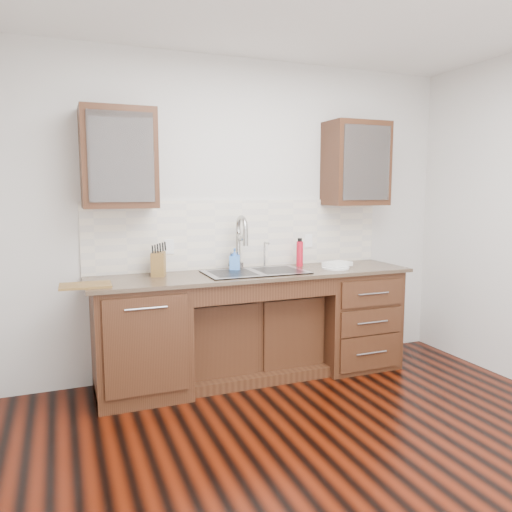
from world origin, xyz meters
name	(u,v)px	position (x,y,z in m)	size (l,w,h in m)	color
ground	(343,469)	(0.00, 0.00, -0.05)	(4.00, 3.50, 0.10)	#3D0F04
wall_back	(239,217)	(0.00, 1.80, 1.35)	(4.00, 0.10, 2.70)	silver
base_cabinet_left	(140,339)	(-0.95, 1.44, 0.44)	(0.70, 0.62, 0.88)	#593014
base_cabinet_center	(250,334)	(0.00, 1.53, 0.35)	(1.20, 0.44, 0.70)	#593014
base_cabinet_right	(351,317)	(0.95, 1.44, 0.44)	(0.70, 0.62, 0.88)	#593014
countertop	(255,274)	(0.00, 1.43, 0.90)	(2.70, 0.65, 0.03)	#84705B
backsplash	(242,234)	(0.00, 1.74, 1.21)	(2.70, 0.02, 0.59)	beige
sink	(256,283)	(0.00, 1.41, 0.83)	(0.84, 0.46, 0.19)	#9E9EA5
faucet	(238,246)	(-0.07, 1.64, 1.11)	(0.04, 0.04, 0.40)	#999993
filter_tap	(265,254)	(0.18, 1.65, 1.03)	(0.02, 0.02, 0.24)	#999993
upper_cabinet_left	(118,158)	(-1.05, 1.58, 1.83)	(0.55, 0.34, 0.75)	#593014
upper_cabinet_right	(356,164)	(1.05, 1.58, 1.83)	(0.55, 0.34, 0.75)	#593014
outlet_left	(169,247)	(-0.65, 1.73, 1.12)	(0.08, 0.01, 0.12)	white
outlet_right	(308,241)	(0.65, 1.73, 1.12)	(0.08, 0.01, 0.12)	white
soap_bottle	(235,259)	(-0.13, 1.57, 1.01)	(0.09, 0.09, 0.19)	#498AEB
water_bottle	(300,254)	(0.50, 1.59, 1.02)	(0.06, 0.06, 0.22)	red
plate	(336,268)	(0.73, 1.36, 0.92)	(0.24, 0.24, 0.01)	silver
dish_towel	(337,264)	(0.77, 1.39, 0.94)	(0.22, 0.16, 0.04)	white
knife_block	(158,264)	(-0.77, 1.56, 1.00)	(0.10, 0.17, 0.19)	brown
cutting_board	(85,285)	(-1.34, 1.30, 0.92)	(0.35, 0.25, 0.02)	#956747
cup_left_a	(111,164)	(-1.11, 1.58, 1.78)	(0.14, 0.14, 0.11)	white
cup_left_b	(132,166)	(-0.95, 1.58, 1.77)	(0.09, 0.09, 0.09)	silver
cup_right_a	(349,170)	(0.98, 1.58, 1.77)	(0.12, 0.12, 0.09)	white
cup_right_b	(359,169)	(1.09, 1.58, 1.78)	(0.11, 0.11, 0.10)	white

